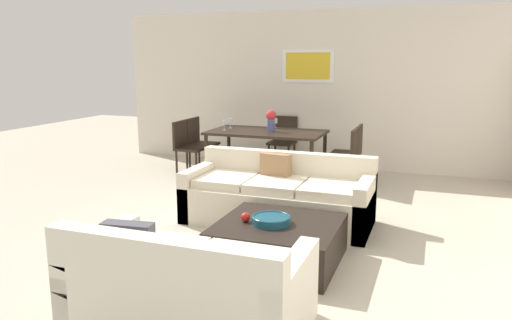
# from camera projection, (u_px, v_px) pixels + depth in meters

# --- Properties ---
(ground_plane) EXTENTS (18.00, 18.00, 0.00)m
(ground_plane) POSITION_uv_depth(u_px,v_px,m) (262.00, 230.00, 5.54)
(ground_plane) COLOR #BCB29E
(back_wall_unit) EXTENTS (8.40, 0.09, 2.70)m
(back_wall_unit) POSITION_uv_depth(u_px,v_px,m) (347.00, 90.00, 8.41)
(back_wall_unit) COLOR silver
(back_wall_unit) RESTS_ON ground
(sofa_beige) EXTENTS (2.14, 0.90, 0.78)m
(sofa_beige) POSITION_uv_depth(u_px,v_px,m) (278.00, 198.00, 5.76)
(sofa_beige) COLOR beige
(sofa_beige) RESTS_ON ground
(loveseat_white) EXTENTS (1.66, 0.90, 0.78)m
(loveseat_white) POSITION_uv_depth(u_px,v_px,m) (186.00, 288.00, 3.49)
(loveseat_white) COLOR silver
(loveseat_white) RESTS_ON ground
(coffee_table) EXTENTS (1.11, 1.06, 0.38)m
(coffee_table) POSITION_uv_depth(u_px,v_px,m) (278.00, 242.00, 4.65)
(coffee_table) COLOR black
(coffee_table) RESTS_ON ground
(decorative_bowl) EXTENTS (0.36, 0.36, 0.07)m
(decorative_bowl) POSITION_uv_depth(u_px,v_px,m) (271.00, 220.00, 4.57)
(decorative_bowl) COLOR navy
(decorative_bowl) RESTS_ON coffee_table
(apple_on_coffee_table) EXTENTS (0.09, 0.09, 0.09)m
(apple_on_coffee_table) POSITION_uv_depth(u_px,v_px,m) (246.00, 217.00, 4.63)
(apple_on_coffee_table) COLOR red
(apple_on_coffee_table) RESTS_ON coffee_table
(dining_table) EXTENTS (1.82, 1.02, 0.75)m
(dining_table) POSITION_uv_depth(u_px,v_px,m) (266.00, 135.00, 7.88)
(dining_table) COLOR black
(dining_table) RESTS_ON ground
(dining_chair_head) EXTENTS (0.44, 0.44, 0.88)m
(dining_chair_head) POSITION_uv_depth(u_px,v_px,m) (283.00, 138.00, 8.76)
(dining_chair_head) COLOR black
(dining_chair_head) RESTS_ON ground
(dining_chair_left_near) EXTENTS (0.44, 0.44, 0.88)m
(dining_chair_left_near) POSITION_uv_depth(u_px,v_px,m) (186.00, 144.00, 8.15)
(dining_chair_left_near) COLOR black
(dining_chair_left_near) RESTS_ON ground
(dining_chair_left_far) EXTENTS (0.44, 0.44, 0.88)m
(dining_chair_left_far) POSITION_uv_depth(u_px,v_px,m) (199.00, 140.00, 8.57)
(dining_chair_left_far) COLOR black
(dining_chair_left_far) RESTS_ON ground
(dining_chair_right_near) EXTENTS (0.44, 0.44, 0.88)m
(dining_chair_right_near) POSITION_uv_depth(u_px,v_px,m) (346.00, 154.00, 7.26)
(dining_chair_right_near) COLOR black
(dining_chair_right_near) RESTS_ON ground
(dining_chair_right_far) EXTENTS (0.44, 0.44, 0.88)m
(dining_chair_right_far) POSITION_uv_depth(u_px,v_px,m) (351.00, 149.00, 7.68)
(dining_chair_right_far) COLOR black
(dining_chair_right_far) RESTS_ON ground
(wine_glass_head) EXTENTS (0.07, 0.07, 0.16)m
(wine_glass_head) POSITION_uv_depth(u_px,v_px,m) (275.00, 121.00, 8.26)
(wine_glass_head) COLOR silver
(wine_glass_head) RESTS_ON dining_table
(wine_glass_left_far) EXTENTS (0.08, 0.08, 0.16)m
(wine_glass_left_far) POSITION_uv_depth(u_px,v_px,m) (230.00, 121.00, 8.19)
(wine_glass_left_far) COLOR silver
(wine_glass_left_far) RESTS_ON dining_table
(wine_glass_left_near) EXTENTS (0.06, 0.06, 0.16)m
(wine_glass_left_near) POSITION_uv_depth(u_px,v_px,m) (224.00, 123.00, 7.96)
(wine_glass_left_near) COLOR silver
(wine_glass_left_near) RESTS_ON dining_table
(centerpiece_vase) EXTENTS (0.16, 0.16, 0.34)m
(centerpiece_vase) POSITION_uv_depth(u_px,v_px,m) (271.00, 119.00, 7.80)
(centerpiece_vase) COLOR #4C518C
(centerpiece_vase) RESTS_ON dining_table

